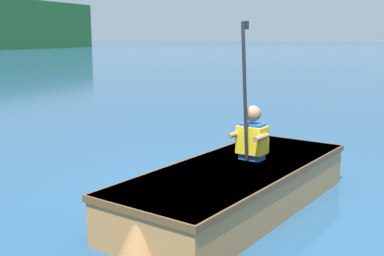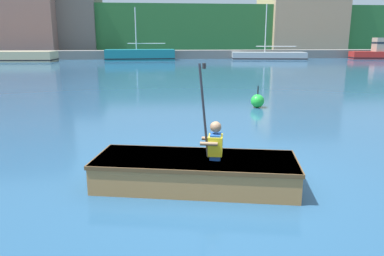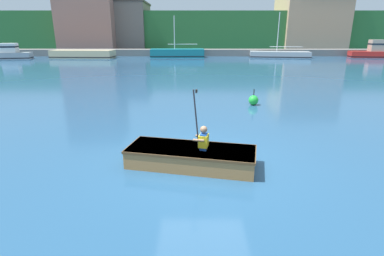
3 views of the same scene
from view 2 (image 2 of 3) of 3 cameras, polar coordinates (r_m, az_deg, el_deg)
name	(u,v)px [view 2 (image 2 of 3)]	position (r m, az deg, el deg)	size (l,w,h in m)	color
ground_plane	(214,182)	(6.07, 3.42, -8.17)	(300.00, 300.00, 0.00)	navy
shoreline_ridge	(158,31)	(59.28, -5.16, 14.50)	(120.00, 20.00, 6.47)	#2D6B33
waterfront_office_block_center	(71,24)	(54.37, -17.98, 14.85)	(7.83, 9.36, 8.04)	#75665B
waterfront_apartment_right	(300,12)	(57.15, 16.19, 16.68)	(10.51, 9.51, 11.63)	tan
marina_dock	(161,54)	(42.25, -4.71, 11.12)	(55.96, 2.40, 0.90)	slate
moored_boat_dock_west_end	(268,56)	(41.06, 11.53, 10.70)	(7.98, 3.91, 5.61)	#9EA3A8
moored_boat_dock_center_near	(140,55)	(39.34, -7.94, 10.95)	(7.09, 2.81, 5.19)	#197A84
moored_boat_dock_center_far	(380,52)	(46.04, 26.71, 10.30)	(6.10, 2.94, 2.26)	red
moored_boat_dock_east_inner	(13,57)	(40.66, -25.57, 9.78)	(8.03, 3.17, 0.98)	#CCB789
rowboat_foreground	(192,170)	(5.82, 0.04, -6.41)	(3.29, 1.78, 0.46)	#A3703D
person_paddler	(215,141)	(5.65, 3.47, -2.04)	(0.40, 0.40, 1.44)	#1E4CA5
channel_buoy	(258,101)	(12.54, 9.95, 4.09)	(0.44, 0.44, 0.72)	green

